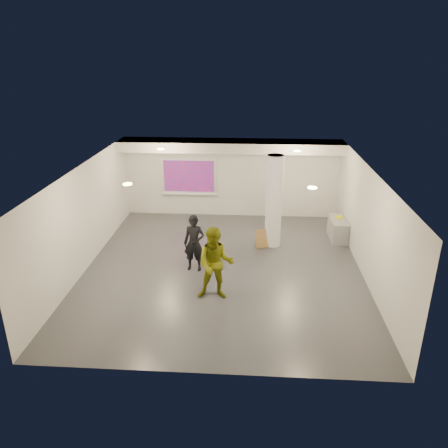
# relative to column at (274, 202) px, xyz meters

# --- Properties ---
(floor) EXTENTS (8.00, 9.00, 0.01)m
(floor) POSITION_rel_column_xyz_m (-1.50, -1.80, -1.50)
(floor) COLOR #373A3E
(floor) RESTS_ON ground
(ceiling) EXTENTS (8.00, 9.00, 0.01)m
(ceiling) POSITION_rel_column_xyz_m (-1.50, -1.80, 1.50)
(ceiling) COLOR white
(ceiling) RESTS_ON floor
(wall_back) EXTENTS (8.00, 0.01, 3.00)m
(wall_back) POSITION_rel_column_xyz_m (-1.50, 2.70, 0.00)
(wall_back) COLOR silver
(wall_back) RESTS_ON floor
(wall_front) EXTENTS (8.00, 0.01, 3.00)m
(wall_front) POSITION_rel_column_xyz_m (-1.50, -6.30, 0.00)
(wall_front) COLOR silver
(wall_front) RESTS_ON floor
(wall_left) EXTENTS (0.01, 9.00, 3.00)m
(wall_left) POSITION_rel_column_xyz_m (-5.50, -1.80, 0.00)
(wall_left) COLOR silver
(wall_left) RESTS_ON floor
(wall_right) EXTENTS (0.01, 9.00, 3.00)m
(wall_right) POSITION_rel_column_xyz_m (2.50, -1.80, 0.00)
(wall_right) COLOR silver
(wall_right) RESTS_ON floor
(soffit_band) EXTENTS (8.00, 1.10, 0.36)m
(soffit_band) POSITION_rel_column_xyz_m (-1.50, 2.15, 1.32)
(soffit_band) COLOR silver
(soffit_band) RESTS_ON ceiling
(downlight_nw) EXTENTS (0.22, 0.22, 0.02)m
(downlight_nw) POSITION_rel_column_xyz_m (-3.70, 0.70, 1.48)
(downlight_nw) COLOR #FFF88E
(downlight_nw) RESTS_ON ceiling
(downlight_ne) EXTENTS (0.22, 0.22, 0.02)m
(downlight_ne) POSITION_rel_column_xyz_m (0.70, 0.70, 1.48)
(downlight_ne) COLOR #FFF88E
(downlight_ne) RESTS_ON ceiling
(downlight_sw) EXTENTS (0.22, 0.22, 0.02)m
(downlight_sw) POSITION_rel_column_xyz_m (-3.70, -3.30, 1.48)
(downlight_sw) COLOR #FFF88E
(downlight_sw) RESTS_ON ceiling
(downlight_se) EXTENTS (0.22, 0.22, 0.02)m
(downlight_se) POSITION_rel_column_xyz_m (0.70, -3.30, 1.48)
(downlight_se) COLOR #FFF88E
(downlight_se) RESTS_ON ceiling
(column) EXTENTS (0.52, 0.52, 3.00)m
(column) POSITION_rel_column_xyz_m (0.00, 0.00, 0.00)
(column) COLOR white
(column) RESTS_ON floor
(projection_screen) EXTENTS (2.10, 0.13, 1.42)m
(projection_screen) POSITION_rel_column_xyz_m (-3.10, 2.65, 0.03)
(projection_screen) COLOR white
(projection_screen) RESTS_ON wall_back
(credenza) EXTENTS (0.53, 1.22, 0.71)m
(credenza) POSITION_rel_column_xyz_m (2.22, 0.63, -1.15)
(credenza) COLOR gray
(credenza) RESTS_ON floor
(postit_pad) EXTENTS (0.25, 0.31, 0.03)m
(postit_pad) POSITION_rel_column_xyz_m (2.25, 0.80, -0.78)
(postit_pad) COLOR #C9DE02
(postit_pad) RESTS_ON credenza
(cardboard_back) EXTENTS (0.59, 0.40, 0.61)m
(cardboard_back) POSITION_rel_column_xyz_m (-0.30, -0.20, -1.20)
(cardboard_back) COLOR olive
(cardboard_back) RESTS_ON floor
(cardboard_front) EXTENTS (0.50, 0.31, 0.53)m
(cardboard_front) POSITION_rel_column_xyz_m (-0.17, -0.07, -1.23)
(cardboard_front) COLOR olive
(cardboard_front) RESTS_ON floor
(woman) EXTENTS (0.65, 0.47, 1.67)m
(woman) POSITION_rel_column_xyz_m (-2.32, -1.90, -0.67)
(woman) COLOR black
(woman) RESTS_ON floor
(man) EXTENTS (0.96, 0.75, 1.94)m
(man) POSITION_rel_column_xyz_m (-1.58, -3.42, -0.53)
(man) COLOR olive
(man) RESTS_ON floor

